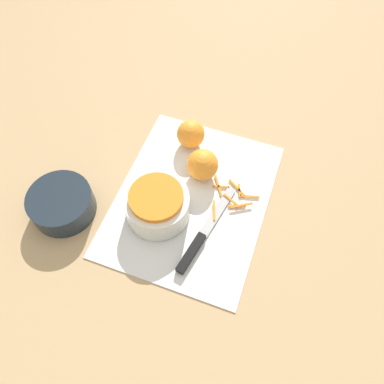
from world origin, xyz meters
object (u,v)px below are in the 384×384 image
at_px(knife, 197,243).
at_px(orange_right, 203,165).
at_px(bowl_dark, 62,204).
at_px(orange_left, 191,134).
at_px(bowl_speckled, 157,204).

distance_m(knife, orange_right, 0.20).
distance_m(bowl_dark, orange_left, 0.37).
bearing_deg(knife, bowl_dark, 104.70).
distance_m(bowl_speckled, orange_right, 0.16).
bearing_deg(bowl_dark, bowl_speckled, -72.69).
bearing_deg(orange_left, knife, -157.07).
bearing_deg(orange_right, orange_left, 37.36).
xyz_separation_m(bowl_dark, orange_left, (0.30, -0.22, 0.01)).
bearing_deg(bowl_speckled, knife, -111.34).
height_order(bowl_speckled, orange_left, bowl_speckled).
bearing_deg(bowl_speckled, bowl_dark, 107.31).
bearing_deg(orange_right, knife, -164.86).
height_order(bowl_dark, orange_left, orange_left).
bearing_deg(knife, orange_left, 33.74).
xyz_separation_m(knife, orange_right, (0.19, 0.05, 0.03)).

